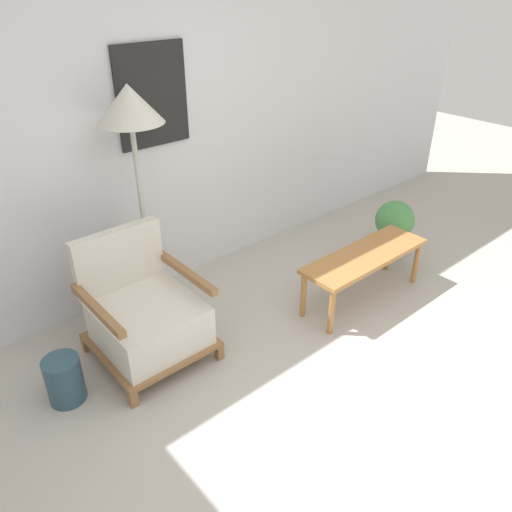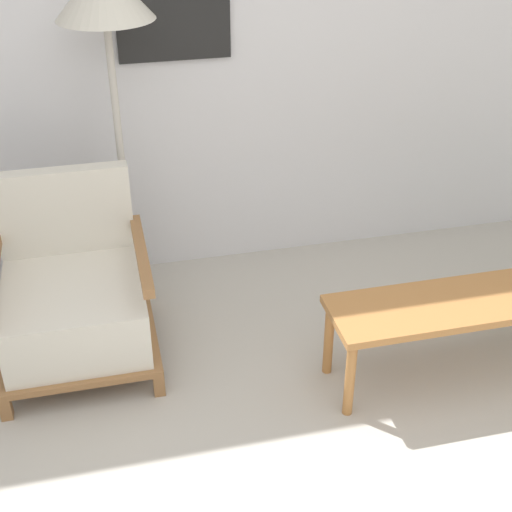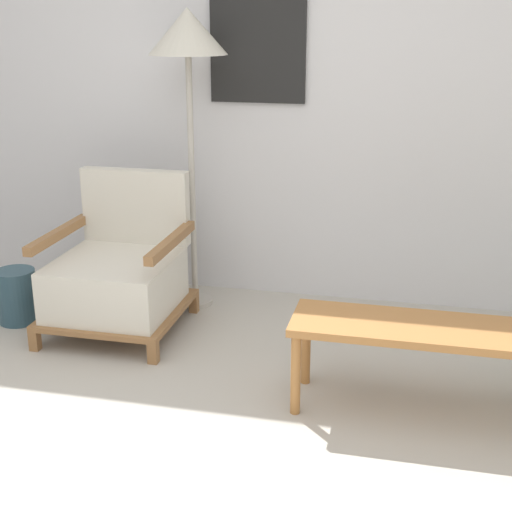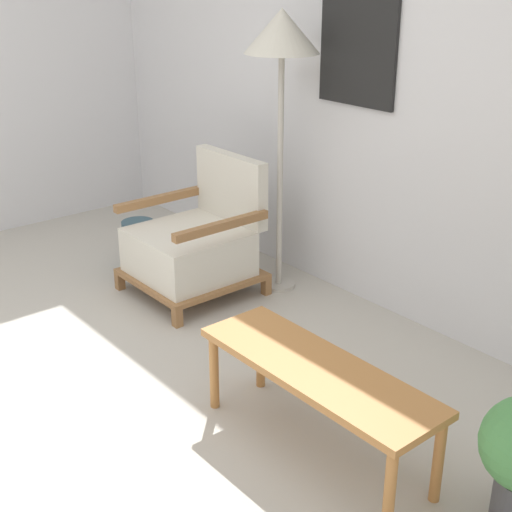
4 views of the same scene
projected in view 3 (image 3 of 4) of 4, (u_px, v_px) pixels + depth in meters
The scene contains 6 objects.
ground_plane at pixel (111, 505), 2.57m from camera, with size 14.00×14.00×0.00m, color #B7B2A8.
wall_back at pixel (252, 74), 4.18m from camera, with size 8.00×0.09×2.70m.
armchair at pixel (119, 275), 3.93m from camera, with size 0.71×0.73×0.85m.
floor_lamp at pixel (188, 44), 3.89m from camera, with size 0.44×0.44×1.72m.
coffee_table at pixel (423, 336), 3.07m from camera, with size 1.14×0.36×0.42m.
vase at pixel (17, 296), 4.07m from camera, with size 0.22×0.22×0.31m, color #2D4C5B.
Camera 3 is at (0.99, -1.97, 1.67)m, focal length 50.00 mm.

